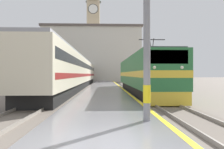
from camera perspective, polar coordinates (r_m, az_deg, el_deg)
ground_plane at (r=35.05m, az=-1.94°, el=-3.07°), size 200.00×200.00×0.00m
platform at (r=30.05m, az=-1.92°, el=-3.26°), size 4.16×140.00×0.36m
rail_track_near at (r=30.28m, az=4.96°, el=-3.51°), size 2.83×140.00×0.16m
rail_track_far at (r=30.31m, az=-9.46°, el=-3.51°), size 2.83×140.00×0.16m
locomotive_train at (r=21.30m, az=7.90°, el=-0.07°), size 2.92×17.37×4.62m
passenger_train at (r=36.45m, az=-8.19°, el=0.55°), size 2.92×51.47×4.15m
clock_tower at (r=69.68m, az=-4.87°, el=10.76°), size 4.87×4.87×28.05m
station_building at (r=54.87m, az=-5.16°, el=5.23°), size 24.17×7.85×13.67m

